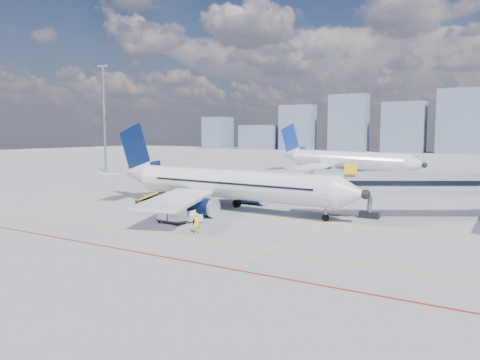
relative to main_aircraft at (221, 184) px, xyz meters
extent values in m
plane|color=gray|center=(0.63, -9.08, -3.22)|extent=(420.00, 420.00, 0.00)
cube|color=yellow|center=(0.63, -1.08, -3.22)|extent=(60.00, 0.18, 0.01)
cube|color=yellow|center=(0.63, -15.08, -3.22)|extent=(80.00, 0.15, 0.01)
cube|color=yellow|center=(14.63, -7.08, -3.22)|extent=(0.15, 28.00, 0.01)
cube|color=yellow|center=(-19.37, -1.08, -3.22)|extent=(0.15, 30.00, 0.01)
cube|color=maroon|center=(0.63, -21.08, -3.22)|extent=(90.00, 0.25, 0.01)
cube|color=gray|center=(22.88, 7.07, 0.68)|extent=(20.84, 13.93, 2.60)
cube|color=black|center=(22.88, 7.07, 0.88)|extent=(20.52, 13.82, 0.55)
cube|color=gray|center=(13.33, 1.42, 0.68)|extent=(4.49, 4.56, 3.00)
cube|color=black|center=(17.63, 3.72, -2.87)|extent=(2.20, 1.00, 0.70)
cylinder|color=gray|center=(17.63, 3.72, -1.52)|extent=(0.56, 0.56, 2.70)
cube|color=yellow|center=(16.13, 1.22, 2.48)|extent=(1.26, 0.82, 1.20)
cylinder|color=gray|center=(-54.37, 30.92, 9.28)|extent=(0.56, 0.56, 25.00)
cube|color=gray|center=(-54.37, 30.92, 21.98)|extent=(3.20, 0.40, 0.50)
cube|color=silver|center=(-55.57, 30.67, 21.98)|extent=(0.60, 0.15, 0.35)
cube|color=silver|center=(-54.37, 30.67, 21.98)|extent=(0.60, 0.15, 0.35)
cube|color=silver|center=(-53.17, 30.67, 21.98)|extent=(0.60, 0.15, 0.35)
cube|color=slate|center=(-123.49, 180.92, 5.89)|extent=(12.61, 15.10, 18.23)
cube|color=slate|center=(-94.98, 180.92, 3.45)|extent=(21.27, 11.87, 13.34)
cube|color=slate|center=(-72.22, 180.92, 8.66)|extent=(18.56, 8.41, 23.77)
cube|color=slate|center=(-44.33, 180.92, 10.89)|extent=(18.47, 9.43, 28.23)
cube|color=slate|center=(-17.55, 180.92, 8.63)|extent=(19.36, 8.94, 23.71)
cube|color=slate|center=(7.38, 180.92, 11.11)|extent=(19.93, 12.98, 28.67)
cylinder|color=silver|center=(1.62, -0.09, 0.08)|extent=(28.04, 5.15, 3.62)
cone|color=silver|center=(17.21, -0.95, 0.08)|extent=(3.54, 3.80, 3.62)
sphere|color=black|center=(18.51, -1.02, 0.08)|extent=(1.08, 1.08, 1.02)
cone|color=silver|center=(-15.27, 0.84, 0.59)|extent=(6.14, 3.95, 3.62)
cube|color=black|center=(16.00, -0.88, 0.59)|extent=(1.47, 1.47, 0.42)
cube|color=silver|center=(0.68, 8.34, -0.92)|extent=(11.31, 15.86, 0.54)
cube|color=silver|center=(-0.23, -8.36, -0.92)|extent=(9.98, 16.06, 0.54)
cylinder|color=#08163D|center=(1.45, 5.32, -2.08)|extent=(3.46, 2.32, 2.14)
cylinder|color=#08163D|center=(0.86, -5.45, -2.08)|extent=(3.46, 2.32, 2.14)
cylinder|color=silver|center=(3.21, 5.22, -2.08)|extent=(0.45, 2.21, 2.19)
cylinder|color=silver|center=(2.62, -5.54, -2.08)|extent=(0.45, 2.21, 2.19)
cube|color=#08163D|center=(-15.27, 0.84, 3.79)|extent=(6.38, 0.65, 7.93)
cube|color=#08163D|center=(-13.05, 0.72, 1.56)|extent=(5.25, 0.57, 2.00)
cube|color=silver|center=(-15.48, 3.83, 0.91)|extent=(4.74, 5.90, 0.20)
cube|color=silver|center=(-15.81, -2.11, 0.91)|extent=(4.32, 5.83, 0.20)
cylinder|color=gray|center=(14.15, -0.78, -2.32)|extent=(0.29, 0.29, 1.80)
cylinder|color=black|center=(14.15, -0.78, -2.84)|extent=(0.77, 0.32, 0.76)
cylinder|color=gray|center=(0.82, 2.38, -2.42)|extent=(0.34, 0.34, 1.60)
cylinder|color=black|center=(0.82, 2.38, -2.72)|extent=(1.03, 0.70, 1.00)
cylinder|color=gray|center=(0.56, -2.45, -2.42)|extent=(0.34, 0.34, 1.60)
cylinder|color=black|center=(0.56, -2.45, -2.72)|extent=(1.03, 0.70, 1.00)
cube|color=black|center=(2.18, 1.68, 0.36)|extent=(22.84, 1.36, 0.24)
cube|color=black|center=(1.98, -1.90, 0.36)|extent=(22.84, 1.36, 0.24)
cylinder|color=silver|center=(-1.91, 54.27, 0.08)|extent=(30.59, 15.50, 4.07)
cone|color=silver|center=(14.36, 47.70, 0.08)|extent=(5.01, 5.19, 4.07)
sphere|color=black|center=(15.72, 47.15, 0.08)|extent=(1.50, 1.50, 1.15)
cone|color=silver|center=(-19.54, 61.38, 0.65)|extent=(7.72, 6.28, 4.07)
cube|color=black|center=(13.11, 48.21, 0.65)|extent=(2.04, 2.04, 0.47)
cube|color=silver|center=(0.15, 63.57, -1.04)|extent=(16.18, 15.89, 0.60)
cube|color=silver|center=(-6.88, 46.13, -1.04)|extent=(6.05, 17.42, 0.60)
cylinder|color=#08163D|center=(-0.13, 60.08, -2.35)|extent=(4.39, 3.64, 2.40)
cylinder|color=#08163D|center=(-4.66, 48.84, -2.35)|extent=(4.39, 3.64, 2.40)
cylinder|color=silver|center=(1.71, 59.34, -2.35)|extent=(1.26, 2.42, 2.47)
cylinder|color=silver|center=(-2.82, 48.10, -2.35)|extent=(1.26, 2.42, 2.47)
cube|color=#163098|center=(-19.54, 61.38, 4.26)|extent=(6.76, 2.99, 8.91)
cube|color=#163098|center=(-17.22, 60.44, 1.75)|extent=(5.58, 2.50, 2.25)
cube|color=silver|center=(-18.68, 64.64, 1.02)|extent=(6.32, 6.39, 0.23)
cube|color=silver|center=(-21.18, 58.44, 1.02)|extent=(3.14, 5.85, 0.23)
cylinder|color=black|center=(-1.86, 57.18, -2.72)|extent=(1.17, 0.98, 1.00)
cylinder|color=black|center=(-3.90, 52.14, -2.72)|extent=(1.17, 0.98, 1.00)
cylinder|color=black|center=(11.17, 48.99, -2.84)|extent=(0.81, 0.54, 0.76)
cube|color=silver|center=(2.11, -8.75, -2.73)|extent=(2.01, 1.14, 0.72)
cube|color=silver|center=(1.75, -8.76, -2.19)|extent=(0.93, 1.06, 0.54)
cube|color=black|center=(1.75, -8.76, -2.01)|extent=(0.84, 1.01, 0.31)
cylinder|color=black|center=(1.40, -9.27, -2.97)|extent=(0.51, 0.21, 0.50)
cylinder|color=black|center=(1.38, -8.28, -2.97)|extent=(0.51, 0.21, 0.50)
cylinder|color=black|center=(2.84, -9.23, -2.97)|extent=(0.51, 0.21, 0.50)
cylinder|color=black|center=(2.81, -8.24, -2.97)|extent=(0.51, 0.21, 0.50)
cube|color=black|center=(0.57, -10.36, -2.93)|extent=(3.37, 1.72, 0.16)
cube|color=silver|center=(-0.24, -10.29, -2.14)|extent=(1.51, 1.47, 1.41)
cube|color=silver|center=(1.39, -10.43, -2.14)|extent=(1.51, 1.47, 1.41)
cylinder|color=black|center=(-0.74, -10.89, -3.08)|extent=(0.30, 0.15, 0.29)
cylinder|color=black|center=(-0.64, -9.62, -3.08)|extent=(0.30, 0.15, 0.29)
cylinder|color=black|center=(1.79, -11.10, -3.08)|extent=(0.30, 0.15, 0.29)
cylinder|color=black|center=(1.89, -9.84, -3.08)|extent=(0.30, 0.15, 0.29)
cube|color=black|center=(-8.49, -4.14, -2.75)|extent=(4.72, 3.16, 0.74)
cube|color=black|center=(-7.71, -4.46, -1.63)|extent=(6.28, 3.39, 1.95)
cube|color=yellow|center=(-7.49, -3.92, -1.63)|extent=(5.94, 2.49, 2.03)
cube|color=yellow|center=(-7.93, -5.00, -1.63)|extent=(5.94, 2.49, 2.03)
cylinder|color=black|center=(-10.34, -4.19, -2.91)|extent=(0.68, 0.48, 0.64)
cylinder|color=black|center=(-9.78, -2.81, -2.91)|extent=(0.68, 0.48, 0.64)
cylinder|color=black|center=(-7.20, -5.47, -2.91)|extent=(0.68, 0.48, 0.64)
cylinder|color=black|center=(-6.64, -4.10, -2.91)|extent=(0.68, 0.48, 0.64)
imported|color=yellow|center=(5.92, -13.00, -2.23)|extent=(0.74, 0.86, 1.98)
camera|label=1|loc=(32.35, -48.34, 6.48)|focal=35.00mm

